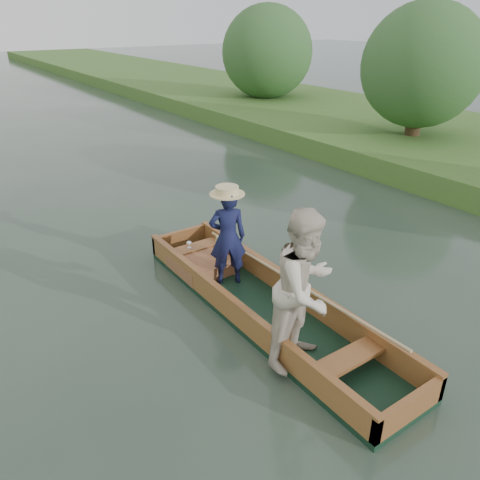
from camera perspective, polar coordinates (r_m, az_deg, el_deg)
ground at (r=6.82m, az=2.91°, el=-9.02°), size 120.00×120.00×0.00m
trees_far at (r=14.28m, az=-20.35°, el=18.59°), size 23.13×14.50×4.54m
punt at (r=6.16m, az=3.88°, el=-5.37°), size 1.37×5.00×2.04m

